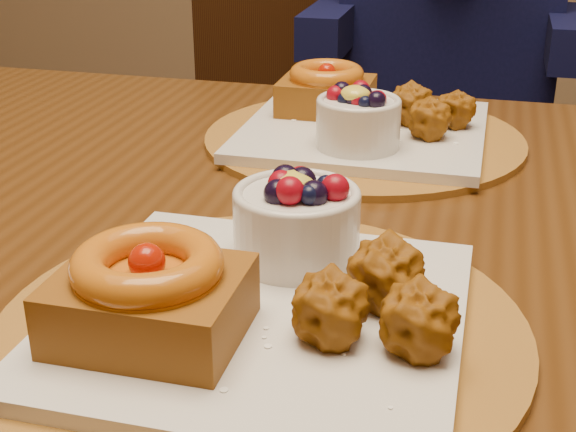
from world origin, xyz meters
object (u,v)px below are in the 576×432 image
at_px(place_setting_far, 361,122).
at_px(chair_far, 300,137).
at_px(dining_table, 324,284).
at_px(place_setting_near, 258,292).

xyz_separation_m(place_setting_far, chair_far, (-0.23, 0.63, -0.24)).
bearing_deg(dining_table, place_setting_near, -90.99).
xyz_separation_m(dining_table, place_setting_near, (-0.00, -0.21, 0.11)).
bearing_deg(place_setting_near, dining_table, 89.01).
height_order(place_setting_far, chair_far, chair_far).
bearing_deg(chair_far, dining_table, -84.63).
height_order(dining_table, chair_far, chair_far).
distance_m(place_setting_far, chair_far, 0.71).
bearing_deg(dining_table, chair_far, 105.17).
bearing_deg(place_setting_far, chair_far, 109.75).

